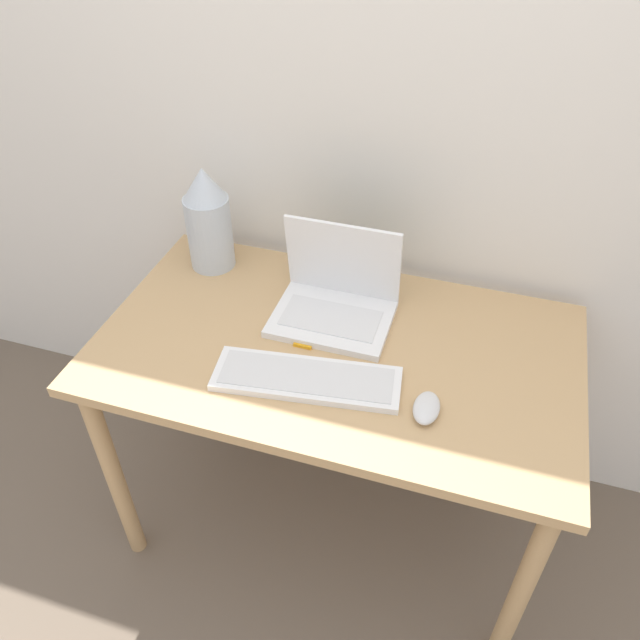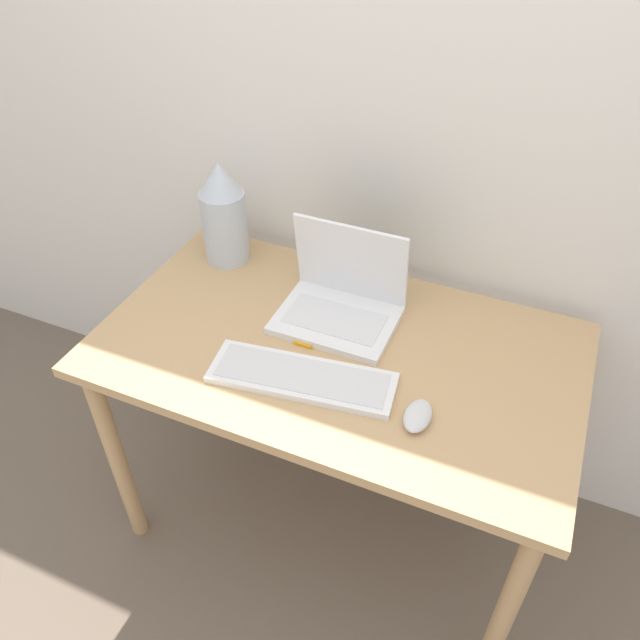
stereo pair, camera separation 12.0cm
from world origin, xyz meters
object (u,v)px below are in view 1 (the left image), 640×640
Objects in this scene: keyboard at (307,379)px; vase at (208,219)px; laptop at (336,298)px; mp3_player at (305,341)px; mouse at (426,408)px.

vase reaches higher than keyboard.
mp3_player is (-0.04, -0.14, -0.05)m from laptop.
vase is at bearing 146.06° from mp3_player.
vase reaches higher than mouse.
laptop is 3.04× the size of mouse.
mouse is 0.33× the size of vase.
mp3_player is at bearing 110.13° from keyboard.
laptop is 6.24× the size of mp3_player.
keyboard is at bearing -88.64° from laptop.
laptop is 0.41m from mouse.
vase is 0.48m from mp3_player.
keyboard is 0.29m from mouse.
laptop is 0.45m from vase.
laptop is 0.27m from keyboard.
laptop reaches higher than mp3_player.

